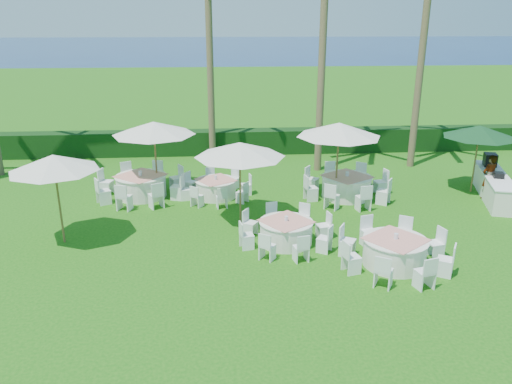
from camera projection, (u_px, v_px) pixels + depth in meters
ground at (249, 259)px, 14.40m from camera, size 120.00×120.00×0.00m
hedge at (235, 142)px, 25.50m from camera, size 34.00×1.00×1.20m
ocean at (221, 49)px, 110.42m from camera, size 260.00×260.00×0.00m
banquet_table_b at (286, 231)px, 15.33m from camera, size 2.92×2.92×0.89m
banquet_table_c at (395, 251)px, 13.96m from camera, size 3.14×3.14×0.95m
banquet_table_d at (141, 185)px, 19.34m from camera, size 3.41×3.41×1.03m
banquet_table_e at (216, 188)px, 19.30m from camera, size 2.80×2.80×0.86m
banquet_table_f at (346, 186)px, 19.28m from camera, size 3.40×3.40×1.02m
umbrella_a at (54, 163)px, 14.67m from camera, size 2.65×2.65×2.81m
umbrella_b at (240, 150)px, 16.22m from camera, size 3.00×3.00×2.78m
umbrella_c at (154, 128)px, 18.91m from camera, size 3.18×3.18×2.89m
umbrella_d at (339, 130)px, 18.30m from camera, size 3.14×3.14×2.97m
umbrella_green at (480, 132)px, 19.20m from camera, size 2.76×2.76×2.69m
buffet_table at (494, 185)px, 19.17m from camera, size 2.04×4.18×1.46m
staff_person at (489, 177)px, 18.97m from camera, size 0.73×0.58×1.73m
palm_b at (210, 53)px, 23.16m from camera, size 4.40×3.99×9.14m
palm_c at (323, 42)px, 21.03m from camera, size 4.29×4.34×10.35m
palm_e at (422, 52)px, 21.79m from camera, size 4.15×4.40×9.41m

